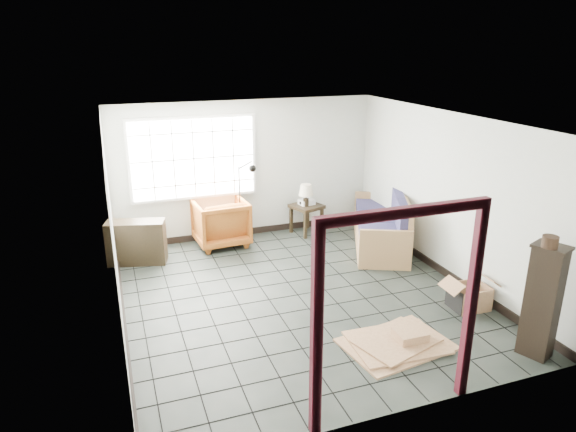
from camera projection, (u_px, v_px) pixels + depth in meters
name	position (u px, v px, depth m)	size (l,w,h in m)	color
ground	(298.00, 295.00, 7.68)	(5.50, 5.50, 0.00)	black
room_shell	(298.00, 186.00, 7.16)	(5.02, 5.52, 2.61)	#B5BAB3
window_panel	(193.00, 158.00, 9.25)	(2.32, 0.08, 1.52)	silver
doorway_trim	(400.00, 290.00, 4.83)	(1.80, 0.08, 2.20)	#380C16
futon_sofa	(384.00, 226.00, 9.46)	(1.76, 2.45, 1.02)	olive
armchair	(220.00, 220.00, 9.46)	(0.93, 0.87, 0.95)	#903B15
side_table	(307.00, 210.00, 10.01)	(0.68, 0.68, 0.58)	black
table_lamp	(306.00, 191.00, 9.81)	(0.33, 0.33, 0.44)	black
projector	(307.00, 202.00, 9.99)	(0.32, 0.27, 0.10)	silver
floor_lamp	(246.00, 201.00, 9.35)	(0.41, 0.28, 1.58)	black
console_shelf	(137.00, 242.00, 8.69)	(1.02, 0.60, 0.75)	black
tall_shelf	(543.00, 301.00, 6.00)	(0.42, 0.47, 1.42)	black
pot	(550.00, 242.00, 5.70)	(0.21, 0.21, 0.13)	black
open_box	(469.00, 297.00, 7.26)	(0.83, 0.43, 0.46)	brown
cardboard_pile	(398.00, 342.00, 6.39)	(1.41, 1.09, 0.19)	brown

